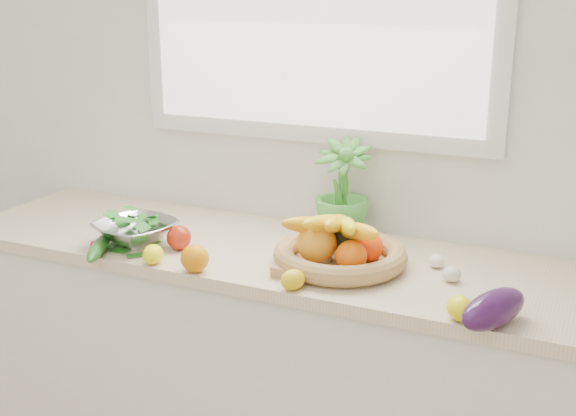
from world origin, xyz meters
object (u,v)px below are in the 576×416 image
at_px(potted_herb, 342,190).
at_px(fruit_basket, 339,248).
at_px(colander_with_spinach, 135,226).
at_px(eggplant, 494,309).
at_px(cucumber, 99,247).
at_px(apple, 179,238).

height_order(potted_herb, fruit_basket, potted_herb).
bearing_deg(colander_with_spinach, fruit_basket, 9.25).
xyz_separation_m(potted_herb, fruit_basket, (0.09, -0.25, -0.11)).
bearing_deg(eggplant, cucumber, 180.00).
height_order(cucumber, fruit_basket, fruit_basket).
bearing_deg(cucumber, eggplant, 0.00).
distance_m(eggplant, potted_herb, 0.76).
bearing_deg(apple, cucumber, -145.35).
distance_m(apple, potted_herb, 0.56).
distance_m(fruit_basket, colander_with_spinach, 0.68).
bearing_deg(colander_with_spinach, apple, 10.03).
bearing_deg(apple, potted_herb, 37.08).
bearing_deg(fruit_basket, eggplant, -24.48).
bearing_deg(cucumber, apple, 34.65).
xyz_separation_m(eggplant, colander_with_spinach, (-1.16, 0.12, 0.02)).
distance_m(eggplant, cucumber, 1.22).
distance_m(apple, cucumber, 0.25).
xyz_separation_m(eggplant, potted_herb, (-0.58, 0.47, 0.12)).
bearing_deg(colander_with_spinach, potted_herb, 31.28).
height_order(cucumber, potted_herb, potted_herb).
bearing_deg(fruit_basket, apple, -170.98).
height_order(apple, fruit_basket, fruit_basket).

